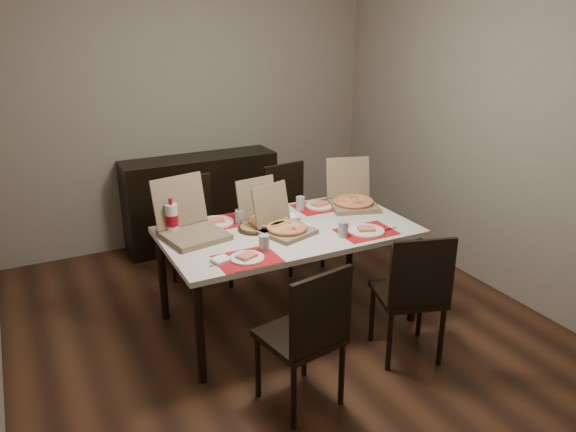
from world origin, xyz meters
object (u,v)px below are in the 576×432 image
(chair_near_left, at_px, (307,333))
(chair_far_right, at_px, (291,211))
(dip_bowl, at_px, (291,217))
(chair_near_right, at_px, (413,292))
(soda_bottle, at_px, (172,219))
(dining_table, at_px, (288,237))
(sideboard, at_px, (201,201))
(pizza_box_center, at_px, (284,225))
(chair_far_left, at_px, (196,228))

(chair_near_left, xyz_separation_m, chair_far_right, (0.85, 1.86, 0.00))
(dip_bowl, bearing_deg, chair_near_right, -68.58)
(soda_bottle, bearing_deg, dining_table, -19.89)
(chair_near_right, bearing_deg, chair_far_right, 90.10)
(dining_table, height_order, dip_bowl, dip_bowl)
(sideboard, distance_m, soda_bottle, 1.66)
(chair_near_right, distance_m, chair_far_right, 1.74)
(chair_far_right, bearing_deg, chair_near_left, -114.62)
(dining_table, xyz_separation_m, chair_near_left, (-0.36, -0.95, -0.17))
(dining_table, xyz_separation_m, pizza_box_center, (-0.06, -0.05, 0.12))
(dining_table, distance_m, pizza_box_center, 0.14)
(sideboard, relative_size, chair_far_right, 1.61)
(chair_near_left, xyz_separation_m, dip_bowl, (0.47, 1.11, 0.26))
(pizza_box_center, xyz_separation_m, dip_bowl, (0.17, 0.21, -0.04))
(chair_near_right, distance_m, soda_bottle, 1.73)
(chair_near_left, relative_size, chair_far_left, 1.00)
(chair_far_left, bearing_deg, sideboard, 68.65)
(chair_far_left, xyz_separation_m, pizza_box_center, (0.36, -0.96, 0.29))
(dining_table, xyz_separation_m, chair_far_right, (0.50, 0.91, -0.17))
(chair_far_left, xyz_separation_m, soda_bottle, (-0.36, -0.63, 0.35))
(chair_far_left, height_order, soda_bottle, soda_bottle)
(sideboard, relative_size, chair_far_left, 1.61)
(chair_far_left, bearing_deg, pizza_box_center, -69.65)
(sideboard, bearing_deg, dining_table, -86.95)
(dining_table, relative_size, chair_far_right, 1.94)
(sideboard, height_order, pizza_box_center, pizza_box_center)
(chair_far_right, distance_m, pizza_box_center, 1.15)
(dining_table, height_order, chair_far_left, chair_far_left)
(sideboard, height_order, dip_bowl, sideboard)
(chair_far_right, distance_m, soda_bottle, 1.46)
(chair_near_left, distance_m, dip_bowl, 1.24)
(dip_bowl, bearing_deg, chair_far_left, 124.94)
(chair_far_right, height_order, pizza_box_center, pizza_box_center)
(chair_far_right, bearing_deg, pizza_box_center, -119.99)
(chair_far_right, xyz_separation_m, dip_bowl, (-0.39, -0.75, 0.26))
(sideboard, bearing_deg, pizza_box_center, -88.88)
(chair_near_right, height_order, soda_bottle, soda_bottle)
(sideboard, relative_size, dining_table, 0.83)
(chair_near_left, relative_size, chair_near_right, 1.00)
(dining_table, relative_size, chair_near_left, 1.94)
(chair_near_left, xyz_separation_m, chair_near_right, (0.86, 0.12, 0.00))
(pizza_box_center, relative_size, soda_bottle, 1.65)
(pizza_box_center, xyz_separation_m, soda_bottle, (-0.72, 0.33, 0.06))
(chair_far_left, relative_size, pizza_box_center, 2.10)
(chair_near_left, bearing_deg, chair_far_left, 91.71)
(dining_table, height_order, chair_near_right, chair_near_right)
(dining_table, distance_m, dip_bowl, 0.21)
(chair_near_right, height_order, pizza_box_center, pizza_box_center)
(dining_table, distance_m, chair_far_left, 1.02)
(dining_table, bearing_deg, dip_bowl, 56.17)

